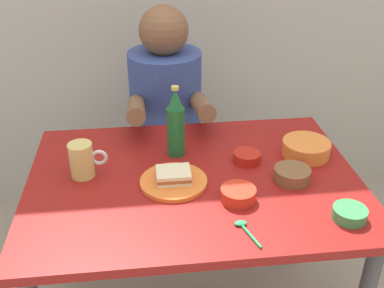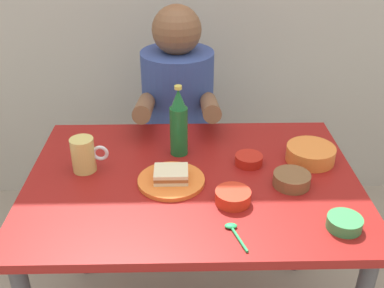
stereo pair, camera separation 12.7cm
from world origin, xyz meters
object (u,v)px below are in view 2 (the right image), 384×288
(person_seated, at_px, (178,97))
(beer_mug, at_px, (84,155))
(beer_bottle, at_px, (179,124))
(sandwich, at_px, (171,174))
(plate_orange, at_px, (171,181))
(stool, at_px, (179,174))
(dining_table, at_px, (192,200))
(sambal_bowl_red, at_px, (249,159))

(person_seated, xyz_separation_m, beer_mug, (-0.31, -0.56, 0.03))
(beer_bottle, bearing_deg, sandwich, -97.54)
(plate_orange, height_order, sandwich, sandwich)
(stool, xyz_separation_m, beer_mug, (-0.31, -0.57, 0.45))
(stool, bearing_deg, beer_bottle, -89.14)
(plate_orange, relative_size, beer_mug, 1.75)
(stool, bearing_deg, dining_table, -85.35)
(person_seated, distance_m, beer_mug, 0.64)
(plate_orange, bearing_deg, sandwich, -14.04)
(beer_mug, bearing_deg, dining_table, -8.69)
(sandwich, bearing_deg, sambal_bowl_red, 22.34)
(dining_table, xyz_separation_m, sandwich, (-0.07, -0.03, 0.13))
(stool, bearing_deg, beer_mug, -118.50)
(stool, relative_size, sambal_bowl_red, 4.69)
(person_seated, bearing_deg, sambal_bowl_red, -65.01)
(beer_mug, xyz_separation_m, beer_bottle, (0.32, 0.11, 0.06))
(stool, relative_size, plate_orange, 2.05)
(person_seated, relative_size, sambal_bowl_red, 7.49)
(sandwich, distance_m, beer_mug, 0.31)
(sandwich, xyz_separation_m, sambal_bowl_red, (0.27, 0.11, -0.01))
(sandwich, bearing_deg, beer_mug, 164.17)
(dining_table, xyz_separation_m, sambal_bowl_red, (0.20, 0.08, 0.11))
(sandwich, bearing_deg, beer_bottle, 82.46)
(beer_bottle, bearing_deg, dining_table, -74.85)
(plate_orange, bearing_deg, dining_table, 21.76)
(dining_table, bearing_deg, plate_orange, -158.24)
(person_seated, height_order, beer_bottle, person_seated)
(dining_table, relative_size, beer_mug, 8.73)
(stool, height_order, sambal_bowl_red, sambal_bowl_red)
(dining_table, bearing_deg, sambal_bowl_red, 22.54)
(plate_orange, distance_m, beer_bottle, 0.22)
(plate_orange, bearing_deg, beer_mug, 164.17)
(beer_bottle, xyz_separation_m, sambal_bowl_red, (0.24, -0.08, -0.10))
(plate_orange, height_order, beer_bottle, beer_bottle)
(plate_orange, distance_m, sandwich, 0.02)
(stool, distance_m, person_seated, 0.42)
(person_seated, relative_size, beer_mug, 5.71)
(person_seated, bearing_deg, sandwich, -91.63)
(person_seated, bearing_deg, beer_mug, -118.98)
(beer_mug, bearing_deg, stool, 61.50)
(person_seated, xyz_separation_m, plate_orange, (-0.02, -0.65, -0.02))
(person_seated, distance_m, plate_orange, 0.65)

